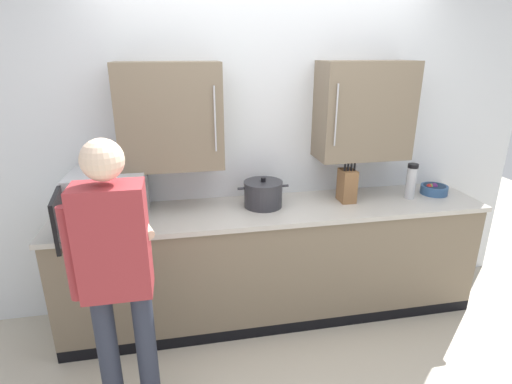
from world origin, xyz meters
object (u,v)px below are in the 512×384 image
object	(u,v)px
fruit_bowl	(434,189)
stock_pot	(263,194)
knife_block	(347,185)
thermos_flask	(411,181)
person_figure	(116,267)
microwave_oven	(105,196)

from	to	relation	value
fruit_bowl	stock_pot	bearing A→B (deg)	179.88
knife_block	thermos_flask	xyz separation A→B (m)	(0.51, -0.04, 0.01)
fruit_bowl	knife_block	xyz separation A→B (m)	(-0.76, -0.02, 0.09)
thermos_flask	fruit_bowl	bearing A→B (deg)	11.77
fruit_bowl	stock_pot	size ratio (longest dim) A/B	0.55
fruit_bowl	person_figure	size ratio (longest dim) A/B	0.13
knife_block	microwave_oven	bearing A→B (deg)	179.99
knife_block	thermos_flask	size ratio (longest dim) A/B	1.22
fruit_bowl	thermos_flask	size ratio (longest dim) A/B	0.75
fruit_bowl	thermos_flask	bearing A→B (deg)	-168.23
fruit_bowl	person_figure	distance (m)	2.49
stock_pot	person_figure	xyz separation A→B (m)	(-0.94, -0.84, -0.03)
fruit_bowl	thermos_flask	xyz separation A→B (m)	(-0.25, -0.05, 0.10)
microwave_oven	thermos_flask	size ratio (longest dim) A/B	2.74
microwave_oven	fruit_bowl	xyz separation A→B (m)	(2.51, 0.02, -0.12)
knife_block	stock_pot	distance (m)	0.65
stock_pot	person_figure	distance (m)	1.26
fruit_bowl	person_figure	bearing A→B (deg)	-160.39
person_figure	stock_pot	bearing A→B (deg)	41.80
microwave_oven	knife_block	size ratio (longest dim) A/B	2.26
microwave_oven	stock_pot	xyz separation A→B (m)	(1.10, 0.02, -0.07)
microwave_oven	thermos_flask	world-z (taller)	microwave_oven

